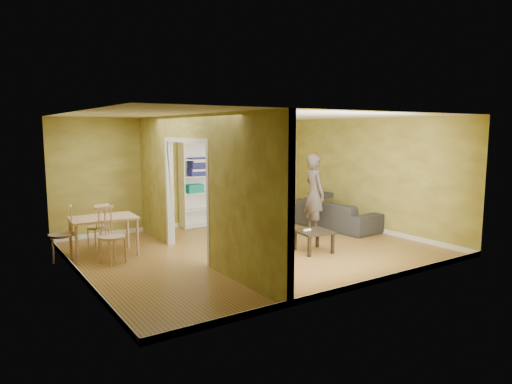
% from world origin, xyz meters
% --- Properties ---
extents(room_shell, '(6.50, 6.50, 6.50)m').
position_xyz_m(room_shell, '(0.00, 0.00, 1.30)').
color(room_shell, '#AD7E45').
rests_on(room_shell, ground).
extents(partition, '(0.22, 5.50, 2.60)m').
position_xyz_m(partition, '(-1.20, 0.00, 1.30)').
color(partition, '#BABB55').
rests_on(partition, ground).
extents(wall_speaker, '(0.10, 0.10, 0.10)m').
position_xyz_m(wall_speaker, '(1.50, 2.69, 1.90)').
color(wall_speaker, black).
rests_on(wall_speaker, room_shell).
extents(sofa, '(2.34, 1.17, 0.86)m').
position_xyz_m(sofa, '(2.70, 0.60, 0.43)').
color(sofa, black).
rests_on(sofa, ground).
extents(person, '(0.87, 0.73, 2.11)m').
position_xyz_m(person, '(1.98, 0.48, 1.06)').
color(person, slate).
rests_on(person, ground).
extents(bookshelf, '(0.86, 0.38, 2.05)m').
position_xyz_m(bookshelf, '(0.07, 2.61, 1.02)').
color(bookshelf, white).
rests_on(bookshelf, ground).
extents(paper_box_teal, '(0.39, 0.26, 0.20)m').
position_xyz_m(paper_box_teal, '(-0.01, 2.56, 0.93)').
color(paper_box_teal, '#116864').
rests_on(paper_box_teal, bookshelf).
extents(paper_box_navy_b, '(0.39, 0.25, 0.20)m').
position_xyz_m(paper_box_navy_b, '(0.05, 2.56, 1.34)').
color(paper_box_navy_b, navy).
rests_on(paper_box_navy_b, bookshelf).
extents(paper_box_navy_c, '(0.45, 0.29, 0.23)m').
position_xyz_m(paper_box_navy_c, '(0.10, 2.56, 1.58)').
color(paper_box_navy_c, navy).
rests_on(paper_box_navy_c, bookshelf).
extents(coffee_table, '(0.62, 0.62, 0.42)m').
position_xyz_m(coffee_table, '(0.86, -0.80, 0.35)').
color(coffee_table, '#32291D').
rests_on(coffee_table, ground).
extents(game_controller, '(0.16, 0.04, 0.03)m').
position_xyz_m(game_controller, '(0.76, -0.73, 0.43)').
color(game_controller, white).
rests_on(game_controller, coffee_table).
extents(dining_table, '(1.16, 0.78, 0.73)m').
position_xyz_m(dining_table, '(-2.56, 1.18, 0.65)').
color(dining_table, beige).
rests_on(dining_table, ground).
extents(chair_left, '(0.53, 0.53, 1.00)m').
position_xyz_m(chair_left, '(-3.28, 1.24, 0.50)').
color(chair_left, tan).
rests_on(chair_left, ground).
extents(chair_near, '(0.59, 0.59, 1.00)m').
position_xyz_m(chair_near, '(-2.57, 0.58, 0.50)').
color(chair_near, tan).
rests_on(chair_near, ground).
extents(chair_far, '(0.51, 0.51, 0.91)m').
position_xyz_m(chair_far, '(-2.51, 1.76, 0.45)').
color(chair_far, tan).
rests_on(chair_far, ground).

